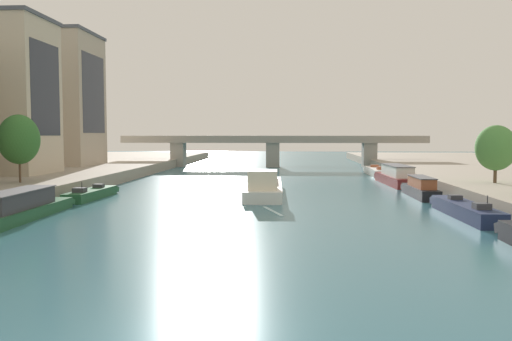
% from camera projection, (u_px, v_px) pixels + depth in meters
% --- Properties ---
extents(ground_plane, '(400.00, 400.00, 0.00)m').
position_uv_depth(ground_plane, '(194.00, 335.00, 18.63)').
color(ground_plane, '#336675').
extents(barge_midriver, '(4.55, 20.80, 3.23)m').
position_uv_depth(barge_midriver, '(264.00, 186.00, 61.81)').
color(barge_midriver, silver).
rests_on(barge_midriver, ground).
extents(wake_behind_barge, '(5.60, 5.95, 0.03)m').
position_uv_depth(wake_behind_barge, '(253.00, 211.00, 48.60)').
color(wake_behind_barge, '#A5D1DB').
rests_on(wake_behind_barge, ground).
extents(moored_boat_left_second, '(3.32, 15.47, 2.45)m').
position_uv_depth(moored_boat_left_second, '(20.00, 207.00, 43.85)').
color(moored_boat_left_second, '#235633').
rests_on(moored_boat_left_second, ground).
extents(moored_boat_left_far, '(2.61, 10.99, 2.10)m').
position_uv_depth(moored_boat_left_far, '(92.00, 194.00, 58.15)').
color(moored_boat_left_far, '#235633').
rests_on(moored_boat_left_far, ground).
extents(moored_boat_right_lone, '(2.42, 13.44, 2.30)m').
position_uv_depth(moored_boat_right_lone, '(465.00, 210.00, 45.07)').
color(moored_boat_right_lone, '#1E284C').
rests_on(moored_boat_right_lone, ground).
extents(moored_boat_right_upstream, '(2.12, 10.88, 2.33)m').
position_uv_depth(moored_boat_right_upstream, '(420.00, 188.00, 59.41)').
color(moored_boat_right_upstream, black).
rests_on(moored_boat_right_upstream, ground).
extents(moored_boat_right_near, '(3.48, 15.68, 2.77)m').
position_uv_depth(moored_boat_right_near, '(396.00, 176.00, 74.12)').
color(moored_boat_right_near, maroon).
rests_on(moored_boat_right_near, ground).
extents(moored_boat_right_midway, '(2.77, 14.61, 2.34)m').
position_uv_depth(moored_boat_right_midway, '(377.00, 172.00, 90.69)').
color(moored_boat_right_midway, silver).
rests_on(moored_boat_right_midway, ground).
extents(tree_left_third, '(4.43, 4.43, 7.49)m').
position_uv_depth(tree_left_third, '(19.00, 139.00, 58.62)').
color(tree_left_third, brown).
rests_on(tree_left_third, quay_left).
extents(tree_right_end_of_row, '(4.34, 4.34, 6.32)m').
position_uv_depth(tree_right_end_of_row, '(496.00, 148.00, 58.20)').
color(tree_right_end_of_row, brown).
rests_on(tree_right_end_of_row, quay_right).
extents(building_left_corner, '(12.87, 13.09, 22.68)m').
position_uv_depth(building_left_corner, '(58.00, 99.00, 91.83)').
color(building_left_corner, '#B2A38E').
rests_on(building_left_corner, quay_left).
extents(bridge_far, '(64.88, 4.40, 6.65)m').
position_uv_depth(bridge_far, '(273.00, 147.00, 114.01)').
color(bridge_far, gray).
rests_on(bridge_far, ground).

